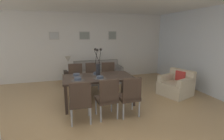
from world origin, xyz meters
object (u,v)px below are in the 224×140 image
Objects in this scene: dining_chair_near_right at (76,78)px; bowl_near_right at (76,74)px; dining_table at (98,79)px; bowl_near_left at (78,79)px; framed_picture_right at (112,35)px; sofa at (98,75)px; side_table at (69,78)px; framed_picture_center at (85,36)px; centerpiece_vase at (98,66)px; framed_picture_left at (54,36)px; table_lamp at (68,60)px; dining_chair_far_right at (93,76)px; dining_chair_mid_right at (109,76)px; armchair at (176,86)px; bowl_far_right at (97,73)px; dining_chair_mid_left at (130,95)px; dining_chair_far_left at (108,97)px; dining_chair_near_left at (80,100)px; bowl_far_left at (100,77)px.

dining_chair_near_right reaches higher than bowl_near_right.
bowl_near_left is (-0.54, -0.22, 0.12)m from dining_table.
sofa is at bearing -139.55° from framed_picture_right.
side_table is 1.24× the size of framed_picture_center.
framed_picture_left is (-1.13, 2.56, 0.72)m from centerpiece_vase.
dining_chair_near_right is 1.36m from sofa.
dining_table is 2.78m from framed_picture_center.
side_table is (-0.15, 1.67, -0.52)m from bowl_near_right.
table_lamp is (-0.69, 1.89, -0.13)m from centerpiece_vase.
sofa is (0.35, 1.00, -0.23)m from dining_chair_far_right.
centerpiece_vase is at bearing -121.04° from dining_chair_mid_right.
armchair is at bearing -32.04° from table_lamp.
dining_chair_far_right is at bearing 51.07° from bowl_near_right.
centerpiece_vase is 4.32× the size of bowl_far_right.
dining_chair_mid_left is (0.53, -0.90, -0.15)m from dining_table.
centerpiece_vase is (-0.02, -0.90, 0.51)m from dining_chair_far_right.
sofa reaches higher than side_table.
centerpiece_vase is 0.63m from bowl_near_left.
sofa is at bearing 79.03° from dining_table.
dining_chair_far_right reaches higher than bowl_near_left.
bowl_near_left is (-0.57, 0.65, 0.27)m from dining_chair_far_left.
framed_picture_left reaches higher than dining_chair_near_left.
sofa is at bearing 93.23° from dining_chair_mid_left.
dining_chair_far_left is 1.77m from dining_chair_far_right.
framed_picture_center is at bearing 98.68° from dining_chair_mid_left.
table_lamp reaches higher than dining_chair_mid_left.
bowl_near_right is at bearing 117.51° from dining_chair_far_left.
sofa is 5.09× the size of framed_picture_right.
bowl_near_left is at bearing -85.89° from table_lamp.
sofa is 4.85× the size of framed_picture_left.
armchair is 4.62m from framed_picture_left.
framed_picture_left is at bearing 110.44° from dining_chair_near_right.
dining_chair_mid_left reaches higher than bowl_far_left.
bowl_near_right is (-0.56, -0.69, 0.27)m from dining_chair_far_right.
framed_picture_right reaches higher than bowl_far_left.
dining_chair_mid_left is (1.09, 0.00, 0.00)m from dining_chair_near_left.
bowl_near_right is at bearing 141.23° from bowl_far_left.
dining_table is 1.04× the size of sofa.
bowl_near_right is 2.59m from framed_picture_center.
table_lamp is at bearing -159.84° from framed_picture_right.
dining_chair_mid_right is at bearing 74.04° from dining_chair_far_left.
sofa is at bearing -60.34° from framed_picture_center.
centerpiece_vase is (0.52, -0.91, 0.51)m from dining_chair_near_right.
dining_table is at bearing -121.05° from dining_chair_mid_right.
table_lamp is at bearing 100.06° from dining_chair_near_right.
sofa reaches higher than dining_table.
dining_chair_mid_left is 1.25× the size of centerpiece_vase.
framed_picture_center is at bearing 90.00° from bowl_far_right.
bowl_near_left and bowl_far_left have the same top height.
table_lamp is (-0.15, 1.67, 0.11)m from bowl_near_right.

